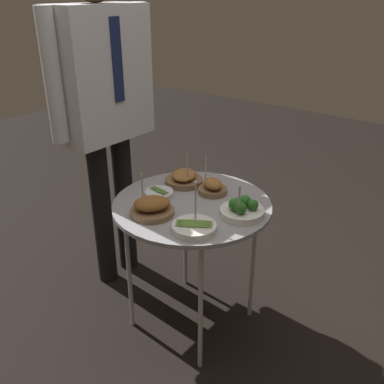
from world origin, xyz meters
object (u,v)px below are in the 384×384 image
at_px(bowl_roast_front_center, 152,207).
at_px(bowl_roast_front_right, 184,178).
at_px(bowl_broccoli_near_rim, 242,209).
at_px(serving_cart, 192,211).
at_px(waiter_figure, 103,91).
at_px(bowl_roast_far_rim, 213,187).
at_px(bowl_asparagus_center, 159,193).
at_px(bowl_asparagus_front_left, 194,227).

relative_size(bowl_roast_front_center, bowl_roast_front_right, 1.02).
distance_m(bowl_broccoli_near_rim, bowl_roast_front_center, 0.36).
xyz_separation_m(serving_cart, bowl_broccoli_near_rim, (0.03, -0.23, 0.07)).
bearing_deg(waiter_figure, bowl_roast_front_center, -114.45).
xyz_separation_m(bowl_roast_far_rim, bowl_roast_front_right, (0.00, 0.16, -0.00)).
height_order(bowl_asparagus_center, waiter_figure, waiter_figure).
bearing_deg(serving_cart, bowl_roast_front_right, 49.03).
relative_size(bowl_roast_front_right, bowl_asparagus_front_left, 0.99).
bearing_deg(bowl_roast_front_right, bowl_broccoli_near_rim, -104.33).
relative_size(bowl_broccoli_near_rim, bowl_roast_far_rim, 1.05).
bearing_deg(serving_cart, bowl_asparagus_front_left, -139.80).
xyz_separation_m(bowl_asparagus_center, bowl_asparagus_front_left, (-0.14, -0.30, 0.00)).
xyz_separation_m(bowl_asparagus_front_left, waiter_figure, (0.23, 0.72, 0.37)).
distance_m(serving_cart, bowl_roast_front_right, 0.21).
distance_m(bowl_roast_front_center, bowl_asparagus_front_left, 0.21).
distance_m(bowl_roast_front_right, bowl_asparagus_front_left, 0.43).
relative_size(bowl_roast_front_right, waiter_figure, 0.11).
relative_size(bowl_roast_front_center, bowl_roast_far_rim, 1.07).
bearing_deg(bowl_asparagus_center, bowl_roast_front_center, -147.67).
xyz_separation_m(bowl_broccoli_near_rim, bowl_roast_front_right, (0.10, 0.38, -0.00)).
distance_m(bowl_asparagus_center, bowl_roast_front_right, 0.17).
bearing_deg(bowl_asparagus_center, bowl_asparagus_front_left, -114.46).
bearing_deg(bowl_broccoli_near_rim, bowl_roast_front_center, 126.28).
relative_size(bowl_asparagus_center, bowl_roast_far_rim, 0.74).
bearing_deg(bowl_asparagus_center, bowl_broccoli_near_rim, -79.38).
bearing_deg(bowl_asparagus_center, serving_cart, -76.07).
height_order(bowl_roast_front_right, waiter_figure, waiter_figure).
bearing_deg(serving_cart, bowl_asparagus_center, 103.93).
height_order(serving_cart, bowl_asparagus_center, bowl_asparagus_center).
xyz_separation_m(serving_cart, bowl_asparagus_front_left, (-0.18, -0.15, 0.06)).
xyz_separation_m(serving_cart, bowl_roast_far_rim, (0.13, -0.02, 0.07)).
height_order(bowl_asparagus_center, bowl_roast_front_center, bowl_roast_front_center).
relative_size(serving_cart, bowl_asparagus_center, 5.40).
xyz_separation_m(bowl_roast_far_rim, waiter_figure, (-0.08, 0.59, 0.36)).
bearing_deg(bowl_roast_front_right, bowl_asparagus_front_left, -135.72).
bearing_deg(bowl_roast_front_center, bowl_roast_far_rim, -14.27).
xyz_separation_m(bowl_broccoli_near_rim, bowl_asparagus_center, (-0.07, 0.38, -0.02)).
height_order(bowl_broccoli_near_rim, bowl_roast_far_rim, bowl_roast_far_rim).
xyz_separation_m(serving_cart, bowl_roast_front_right, (0.13, 0.15, 0.07)).
height_order(bowl_roast_front_right, bowl_asparagus_front_left, bowl_asparagus_front_left).
bearing_deg(serving_cart, bowl_broccoli_near_rim, -81.66).
bearing_deg(serving_cart, waiter_figure, 84.82).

